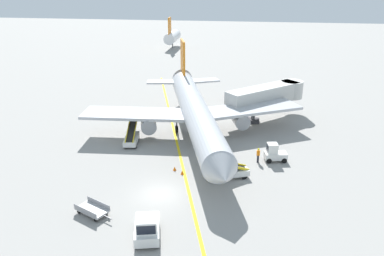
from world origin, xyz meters
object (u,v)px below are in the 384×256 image
baggage_tug_near_wing (274,153)px  baggage_cart_loaded (92,210)px  airliner (195,111)px  belt_loader_forward_hold (131,137)px  ground_crew_marshaller (258,155)px  belt_loader_aft_hold (229,171)px  safety_cone_nose_right (175,169)px  jet_bridge (271,94)px  safety_cone_nose_left (182,172)px  pushback_tug (147,228)px

baggage_tug_near_wing → baggage_cart_loaded: bearing=-141.3°
airliner → baggage_cart_loaded: (-6.25, -18.52, -2.95)m
belt_loader_forward_hold → ground_crew_marshaller: (15.26, -2.96, 0.13)m
belt_loader_aft_hold → airliner: bearing=115.6°
belt_loader_aft_hold → safety_cone_nose_right: size_ratio=11.60×
jet_bridge → belt_loader_forward_hold: 20.79m
baggage_cart_loaded → ground_crew_marshaller: size_ratio=2.19×
belt_loader_aft_hold → safety_cone_nose_left: size_ratio=11.60×
airliner → safety_cone_nose_right: (-0.79, -9.59, -3.20)m
baggage_tug_near_wing → baggage_cart_loaded: (-15.93, -12.77, -0.46)m
airliner → belt_loader_aft_hold: airliner is taller
safety_cone_nose_right → baggage_cart_loaded: bearing=-121.5°
belt_loader_aft_hold → jet_bridge: bearing=75.9°
baggage_tug_near_wing → safety_cone_nose_right: bearing=-159.8°
baggage_cart_loaded → belt_loader_forward_hold: bearing=94.2°
airliner → belt_loader_aft_hold: size_ratio=6.80×
airliner → jet_bridge: size_ratio=3.14×
pushback_tug → jet_bridge: bearing=70.5°
airliner → ground_crew_marshaller: bearing=-38.8°
airliner → baggage_cart_loaded: size_ratio=9.31×
baggage_tug_near_wing → ground_crew_marshaller: baggage_tug_near_wing is taller
pushback_tug → ground_crew_marshaller: bearing=59.4°
jet_bridge → baggage_tug_near_wing: bearing=-89.8°
airliner → pushback_tug: (-0.75, -20.98, -2.42)m
belt_loader_aft_hold → safety_cone_nose_left: (-4.79, 0.02, -0.56)m
pushback_tug → ground_crew_marshaller: pushback_tug is taller
airliner → pushback_tug: bearing=-92.1°
jet_bridge → safety_cone_nose_left: bearing=-117.0°
baggage_cart_loaded → safety_cone_nose_right: 10.47m
belt_loader_aft_hold → baggage_tug_near_wing: bearing=43.9°
pushback_tug → belt_loader_forward_hold: (-6.60, 17.58, -0.22)m
airliner → baggage_cart_loaded: airliner is taller
jet_bridge → belt_loader_forward_hold: size_ratio=2.15×
belt_loader_aft_hold → belt_loader_forward_hold: bearing=150.6°
baggage_tug_near_wing → ground_crew_marshaller: size_ratio=1.53×
jet_bridge → baggage_tug_near_wing: jet_bridge is taller
belt_loader_aft_hold → baggage_cart_loaded: 13.87m
airliner → belt_loader_forward_hold: airliner is taller
pushback_tug → safety_cone_nose_left: size_ratio=8.96×
belt_loader_forward_hold → baggage_cart_loaded: (1.10, -15.12, -0.31)m
airliner → baggage_tug_near_wing: (9.68, -5.75, -2.49)m
belt_loader_aft_hold → ground_crew_marshaller: 4.96m
belt_loader_aft_hold → safety_cone_nose_right: bearing=172.8°
baggage_tug_near_wing → jet_bridge: bearing=90.2°
baggage_tug_near_wing → belt_loader_forward_hold: 17.20m
jet_bridge → ground_crew_marshaller: size_ratio=6.50×
pushback_tug → baggage_tug_near_wing: 18.46m
safety_cone_nose_left → safety_cone_nose_right: 1.17m
jet_bridge → baggage_cart_loaded: size_ratio=2.97×
baggage_tug_near_wing → belt_loader_forward_hold: bearing=172.1°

